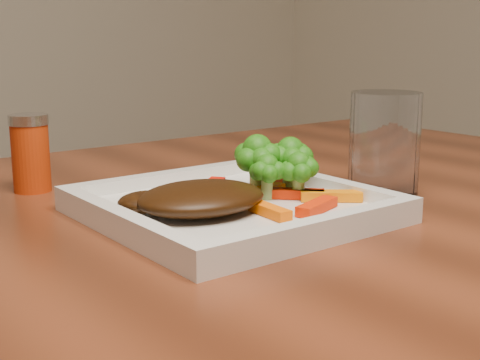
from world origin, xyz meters
TOP-DOWN VIEW (x-y plane):
  - plate at (0.17, 0.06)m, footprint 0.27×0.27m
  - steak at (0.13, 0.06)m, footprint 0.14×0.11m
  - broccoli_0 at (0.23, 0.09)m, footprint 0.07×0.07m
  - broccoli_1 at (0.26, 0.07)m, footprint 0.07×0.07m
  - broccoli_2 at (0.24, 0.04)m, footprint 0.06×0.06m
  - broccoli_3 at (0.22, 0.06)m, footprint 0.06×0.06m
  - carrot_0 at (0.22, -0.01)m, footprint 0.06×0.03m
  - carrot_1 at (0.26, 0.01)m, footprint 0.06×0.05m
  - carrot_2 at (0.17, 0.00)m, footprint 0.02×0.05m
  - carrot_3 at (0.27, 0.10)m, footprint 0.06×0.04m
  - carrot_4 at (0.19, 0.12)m, footprint 0.06×0.05m
  - carrot_5 at (0.24, 0.04)m, footprint 0.05×0.05m
  - carrot_6 at (0.23, 0.07)m, footprint 0.05×0.02m
  - spice_shaker at (0.05, 0.30)m, footprint 0.05×0.05m
  - drinking_glass at (0.36, 0.02)m, footprint 0.11×0.11m

SIDE VIEW (x-z plane):
  - plate at x=0.17m, z-range 0.75..0.76m
  - carrot_0 at x=0.22m, z-range 0.76..0.77m
  - carrot_1 at x=0.26m, z-range 0.76..0.77m
  - carrot_2 at x=0.17m, z-range 0.76..0.77m
  - carrot_3 at x=0.27m, z-range 0.76..0.77m
  - carrot_4 at x=0.19m, z-range 0.76..0.77m
  - carrot_5 at x=0.24m, z-range 0.76..0.77m
  - carrot_6 at x=0.23m, z-range 0.76..0.77m
  - steak at x=0.13m, z-range 0.76..0.79m
  - broccoli_2 at x=0.24m, z-range 0.76..0.82m
  - broccoli_3 at x=0.22m, z-range 0.76..0.82m
  - broccoli_1 at x=0.26m, z-range 0.76..0.83m
  - spice_shaker at x=0.05m, z-range 0.75..0.84m
  - broccoli_0 at x=0.23m, z-range 0.76..0.83m
  - drinking_glass at x=0.36m, z-range 0.75..0.87m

